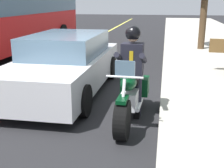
# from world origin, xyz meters

# --- Properties ---
(ground_plane) EXTENTS (80.00, 80.00, 0.00)m
(ground_plane) POSITION_xyz_m (0.00, 0.00, 0.00)
(ground_plane) COLOR black
(motorcycle_main) EXTENTS (2.21, 0.62, 1.26)m
(motorcycle_main) POSITION_xyz_m (0.44, 1.45, 0.45)
(motorcycle_main) COLOR black
(motorcycle_main) RESTS_ON ground_plane
(rider_main) EXTENTS (0.63, 0.56, 1.74)m
(rider_main) POSITION_xyz_m (0.25, 1.45, 1.04)
(rider_main) COLOR black
(rider_main) RESTS_ON ground_plane
(bus_near) EXTENTS (11.05, 2.70, 3.30)m
(bus_near) POSITION_xyz_m (-5.50, -4.34, 1.87)
(bus_near) COLOR red
(bus_near) RESTS_ON ground_plane
(car_silver) EXTENTS (4.60, 1.92, 1.40)m
(car_silver) POSITION_xyz_m (-1.05, -0.31, 0.69)
(car_silver) COLOR silver
(car_silver) RESTS_ON ground_plane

